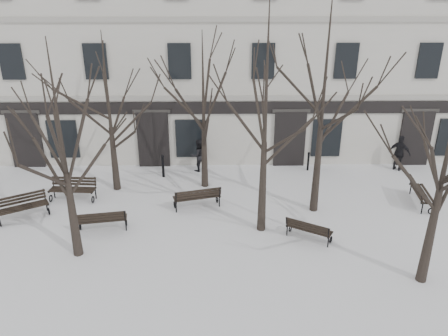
{
  "coord_description": "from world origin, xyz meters",
  "views": [
    {
      "loc": [
        -0.17,
        -13.27,
        8.8
      ],
      "look_at": [
        0.05,
        3.0,
        1.93
      ],
      "focal_mm": 35.0,
      "sensor_mm": 36.0,
      "label": 1
    }
  ],
  "objects_px": {
    "tree_2": "(266,94)",
    "bench_3": "(73,188)",
    "bench_4": "(197,197)",
    "bench_1": "(102,220)",
    "tree_1": "(59,129)",
    "bench_2": "(309,229)",
    "bench_0": "(22,206)",
    "bench_5": "(420,192)"
  },
  "relations": [
    {
      "from": "bench_2",
      "to": "bench_4",
      "type": "distance_m",
      "value": 4.94
    },
    {
      "from": "bench_1",
      "to": "tree_1",
      "type": "bearing_deg",
      "value": 62.73
    },
    {
      "from": "bench_2",
      "to": "bench_5",
      "type": "relative_size",
      "value": 0.85
    },
    {
      "from": "tree_2",
      "to": "bench_4",
      "type": "height_order",
      "value": "tree_2"
    },
    {
      "from": "tree_2",
      "to": "bench_3",
      "type": "height_order",
      "value": "tree_2"
    },
    {
      "from": "bench_3",
      "to": "bench_5",
      "type": "distance_m",
      "value": 15.09
    },
    {
      "from": "bench_1",
      "to": "bench_3",
      "type": "height_order",
      "value": "bench_3"
    },
    {
      "from": "bench_1",
      "to": "bench_5",
      "type": "relative_size",
      "value": 0.94
    },
    {
      "from": "tree_1",
      "to": "bench_0",
      "type": "xyz_separation_m",
      "value": [
        -2.98,
        2.65,
        -4.11
      ]
    },
    {
      "from": "bench_4",
      "to": "bench_2",
      "type": "bearing_deg",
      "value": 133.6
    },
    {
      "from": "tree_2",
      "to": "bench_4",
      "type": "distance_m",
      "value": 5.72
    },
    {
      "from": "bench_3",
      "to": "tree_1",
      "type": "bearing_deg",
      "value": -67.42
    },
    {
      "from": "tree_2",
      "to": "bench_2",
      "type": "bearing_deg",
      "value": -25.44
    },
    {
      "from": "bench_0",
      "to": "bench_1",
      "type": "xyz_separation_m",
      "value": [
        3.48,
        -1.1,
        -0.02
      ]
    },
    {
      "from": "bench_1",
      "to": "bench_2",
      "type": "relative_size",
      "value": 1.11
    },
    {
      "from": "bench_1",
      "to": "bench_4",
      "type": "relative_size",
      "value": 0.93
    },
    {
      "from": "bench_0",
      "to": "tree_1",
      "type": "bearing_deg",
      "value": -72.93
    },
    {
      "from": "bench_0",
      "to": "bench_5",
      "type": "relative_size",
      "value": 0.97
    },
    {
      "from": "bench_5",
      "to": "bench_2",
      "type": "bearing_deg",
      "value": 126.4
    },
    {
      "from": "bench_1",
      "to": "bench_2",
      "type": "height_order",
      "value": "bench_1"
    },
    {
      "from": "bench_1",
      "to": "bench_2",
      "type": "bearing_deg",
      "value": 165.17
    },
    {
      "from": "bench_3",
      "to": "bench_4",
      "type": "xyz_separation_m",
      "value": [
        5.49,
        -0.89,
        -0.0
      ]
    },
    {
      "from": "bench_4",
      "to": "bench_5",
      "type": "height_order",
      "value": "same"
    },
    {
      "from": "bench_0",
      "to": "bench_4",
      "type": "bearing_deg",
      "value": -25.34
    },
    {
      "from": "bench_2",
      "to": "bench_4",
      "type": "xyz_separation_m",
      "value": [
        -4.23,
        2.56,
        0.08
      ]
    },
    {
      "from": "tree_1",
      "to": "bench_2",
      "type": "bearing_deg",
      "value": 5.64
    },
    {
      "from": "bench_1",
      "to": "bench_3",
      "type": "bearing_deg",
      "value": -64.09
    },
    {
      "from": "tree_2",
      "to": "bench_3",
      "type": "relative_size",
      "value": 4.21
    },
    {
      "from": "tree_1",
      "to": "bench_3",
      "type": "distance_m",
      "value": 6.09
    },
    {
      "from": "bench_4",
      "to": "bench_5",
      "type": "distance_m",
      "value": 9.59
    },
    {
      "from": "tree_1",
      "to": "bench_2",
      "type": "relative_size",
      "value": 4.3
    },
    {
      "from": "bench_5",
      "to": "bench_4",
      "type": "bearing_deg",
      "value": 100.17
    },
    {
      "from": "tree_1",
      "to": "bench_1",
      "type": "relative_size",
      "value": 3.86
    },
    {
      "from": "bench_0",
      "to": "bench_2",
      "type": "xyz_separation_m",
      "value": [
        11.26,
        -1.84,
        -0.07
      ]
    },
    {
      "from": "bench_3",
      "to": "tree_2",
      "type": "bearing_deg",
      "value": -14.23
    },
    {
      "from": "bench_3",
      "to": "bench_4",
      "type": "relative_size",
      "value": 0.98
    },
    {
      "from": "bench_4",
      "to": "bench_1",
      "type": "bearing_deg",
      "value": 11.97
    },
    {
      "from": "bench_3",
      "to": "bench_4",
      "type": "bearing_deg",
      "value": -5.2
    },
    {
      "from": "bench_2",
      "to": "bench_5",
      "type": "xyz_separation_m",
      "value": [
        5.36,
        2.83,
        0.08
      ]
    },
    {
      "from": "tree_1",
      "to": "bench_0",
      "type": "distance_m",
      "value": 5.73
    },
    {
      "from": "tree_1",
      "to": "bench_3",
      "type": "relative_size",
      "value": 3.66
    },
    {
      "from": "tree_2",
      "to": "tree_1",
      "type": "bearing_deg",
      "value": -166.26
    }
  ]
}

